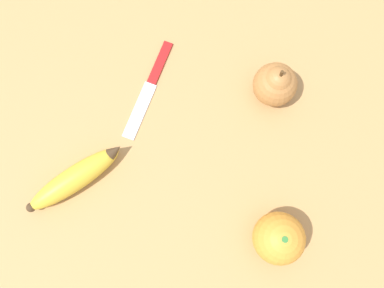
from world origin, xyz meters
The scene contains 5 objects.
ground_plane centered at (0.00, 0.00, 0.00)m, with size 3.00×3.00×0.00m, color tan.
banana centered at (0.12, -0.04, 0.02)m, with size 0.18×0.05×0.04m.
orange centered at (-0.11, 0.21, 0.04)m, with size 0.08×0.08×0.08m.
pear centered at (-0.24, 0.00, 0.04)m, with size 0.07×0.07×0.09m.
paring_knife centered at (-0.07, -0.12, 0.00)m, with size 0.16×0.13×0.01m.
Camera 1 is at (-0.01, 0.11, 0.63)m, focal length 35.00 mm.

